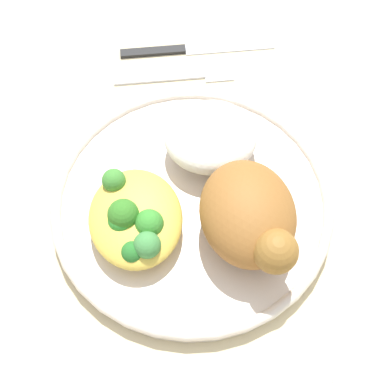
# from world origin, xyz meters

# --- Properties ---
(ground_plane) EXTENTS (2.00, 2.00, 0.00)m
(ground_plane) POSITION_xyz_m (0.00, 0.00, 0.00)
(ground_plane) COLOR #CCBA8E
(plate) EXTENTS (0.28, 0.28, 0.02)m
(plate) POSITION_xyz_m (0.00, 0.00, 0.01)
(plate) COLOR beige
(plate) RESTS_ON ground_plane
(roasted_chicken) EXTENTS (0.12, 0.09, 0.06)m
(roasted_chicken) POSITION_xyz_m (0.05, 0.05, 0.05)
(roasted_chicken) COLOR #925C28
(roasted_chicken) RESTS_ON plate
(rice_pile) EXTENTS (0.09, 0.09, 0.04)m
(rice_pile) POSITION_xyz_m (-0.05, 0.03, 0.04)
(rice_pile) COLOR white
(rice_pile) RESTS_ON plate
(mac_cheese_with_broccoli) EXTENTS (0.11, 0.09, 0.04)m
(mac_cheese_with_broccoli) POSITION_xyz_m (0.02, -0.06, 0.04)
(mac_cheese_with_broccoli) COLOR gold
(mac_cheese_with_broccoli) RESTS_ON plate
(fork) EXTENTS (0.02, 0.14, 0.01)m
(fork) POSITION_xyz_m (-0.17, 0.02, 0.00)
(fork) COLOR silver
(fork) RESTS_ON ground_plane
(knife) EXTENTS (0.02, 0.19, 0.01)m
(knife) POSITION_xyz_m (-0.22, 0.03, 0.00)
(knife) COLOR black
(knife) RESTS_ON ground_plane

